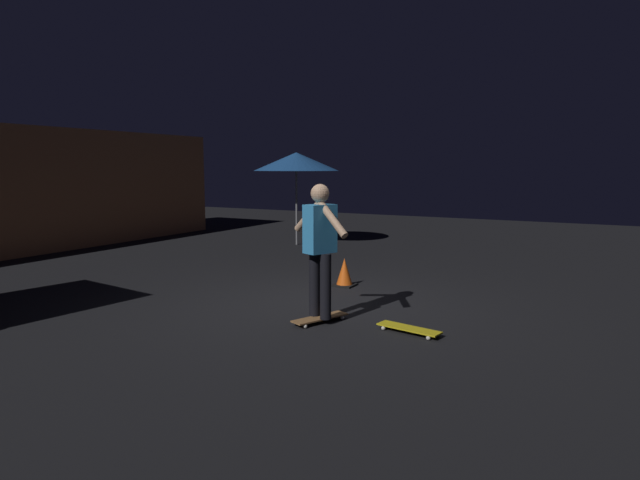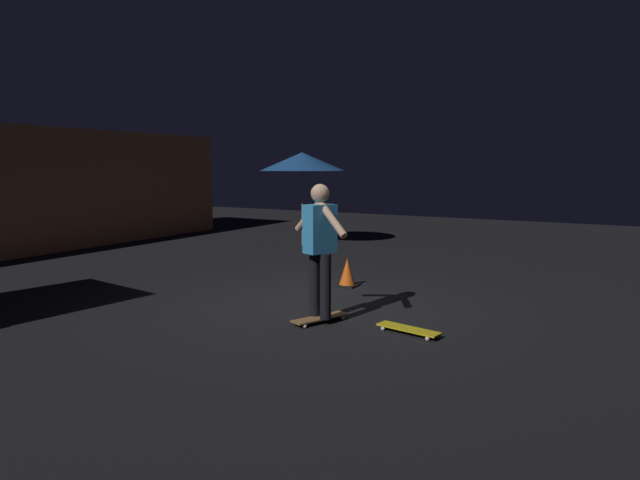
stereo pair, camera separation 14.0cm
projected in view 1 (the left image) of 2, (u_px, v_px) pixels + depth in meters
ground_plane at (323, 305)px, 7.67m from camera, size 28.00×28.00×0.00m
patio_umbrella at (296, 162)px, 13.36m from camera, size 2.10×2.10×2.30m
skateboard_ridden at (320, 318)px, 6.82m from camera, size 0.80×0.48×0.07m
skateboard_spare at (409, 329)px, 6.37m from camera, size 0.34×0.80×0.07m
skater at (320, 241)px, 6.68m from camera, size 0.46×0.94×1.67m
traffic_cone at (344, 273)px, 8.88m from camera, size 0.34×0.34×0.46m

